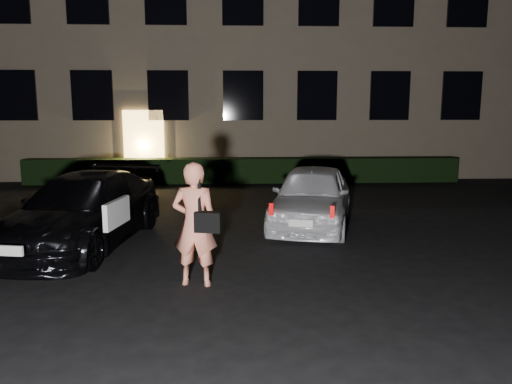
{
  "coord_description": "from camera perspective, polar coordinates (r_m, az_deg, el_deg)",
  "views": [
    {
      "loc": [
        -0.4,
        -6.79,
        2.63
      ],
      "look_at": [
        0.02,
        2.0,
        1.12
      ],
      "focal_mm": 35.0,
      "sensor_mm": 36.0,
      "label": 1
    }
  ],
  "objects": [
    {
      "name": "ground",
      "position": [
        7.3,
        0.62,
        -11.37
      ],
      "size": [
        80.0,
        80.0,
        0.0
      ],
      "primitive_type": "plane",
      "color": "black",
      "rests_on": "ground"
    },
    {
      "name": "building",
      "position": [
        22.04,
        -1.77,
        18.55
      ],
      "size": [
        20.0,
        8.11,
        12.0
      ],
      "color": "#6D5E4E",
      "rests_on": "ground"
    },
    {
      "name": "hedge",
      "position": [
        17.44,
        -1.41,
        2.49
      ],
      "size": [
        15.0,
        0.7,
        0.85
      ],
      "primitive_type": "cube",
      "color": "black",
      "rests_on": "ground"
    },
    {
      "name": "sedan",
      "position": [
        10.04,
        -19.09,
        -2.0
      ],
      "size": [
        2.65,
        4.91,
        1.35
      ],
      "rotation": [
        0.0,
        0.0,
        -0.17
      ],
      "color": "black",
      "rests_on": "ground"
    },
    {
      "name": "hatch",
      "position": [
        11.07,
        6.42,
        -0.46
      ],
      "size": [
        2.57,
        4.25,
        1.35
      ],
      "rotation": [
        0.0,
        0.0,
        -0.26
      ],
      "color": "white",
      "rests_on": "ground"
    },
    {
      "name": "man",
      "position": [
        7.38,
        -6.99,
        -3.64
      ],
      "size": [
        0.77,
        0.55,
        1.85
      ],
      "rotation": [
        0.0,
        0.0,
        2.97
      ],
      "color": "#E48063",
      "rests_on": "ground"
    }
  ]
}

